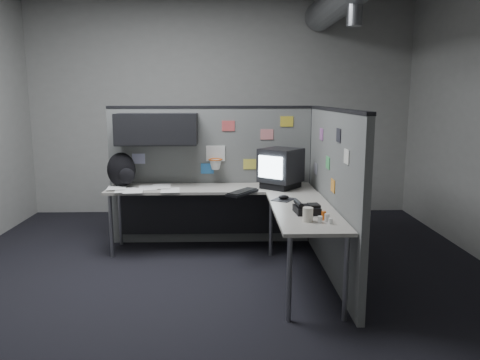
{
  "coord_description": "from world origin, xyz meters",
  "views": [
    {
      "loc": [
        0.09,
        -4.18,
        1.74
      ],
      "look_at": [
        0.21,
        0.35,
        0.92
      ],
      "focal_mm": 35.0,
      "sensor_mm": 36.0,
      "label": 1
    }
  ],
  "objects_px": {
    "phone": "(306,209)",
    "backpack": "(122,170)",
    "monitor": "(281,168)",
    "desk": "(233,203)",
    "keyboard": "(242,192)"
  },
  "relations": [
    {
      "from": "phone",
      "to": "backpack",
      "type": "bearing_deg",
      "value": 151.28
    },
    {
      "from": "phone",
      "to": "monitor",
      "type": "bearing_deg",
      "value": 99.88
    },
    {
      "from": "desk",
      "to": "keyboard",
      "type": "distance_m",
      "value": 0.19
    },
    {
      "from": "keyboard",
      "to": "phone",
      "type": "relative_size",
      "value": 1.78
    },
    {
      "from": "monitor",
      "to": "keyboard",
      "type": "distance_m",
      "value": 0.58
    },
    {
      "from": "desk",
      "to": "phone",
      "type": "bearing_deg",
      "value": -55.67
    },
    {
      "from": "keyboard",
      "to": "backpack",
      "type": "bearing_deg",
      "value": 151.6
    },
    {
      "from": "phone",
      "to": "keyboard",
      "type": "bearing_deg",
      "value": 127.85
    },
    {
      "from": "backpack",
      "to": "monitor",
      "type": "bearing_deg",
      "value": -20.97
    },
    {
      "from": "desk",
      "to": "monitor",
      "type": "bearing_deg",
      "value": 23.01
    },
    {
      "from": "phone",
      "to": "backpack",
      "type": "xyz_separation_m",
      "value": [
        -1.87,
        1.25,
        0.15
      ]
    },
    {
      "from": "phone",
      "to": "desk",
      "type": "bearing_deg",
      "value": 129.38
    },
    {
      "from": "monitor",
      "to": "backpack",
      "type": "relative_size",
      "value": 1.39
    },
    {
      "from": "keyboard",
      "to": "backpack",
      "type": "xyz_separation_m",
      "value": [
        -1.34,
        0.43,
        0.17
      ]
    },
    {
      "from": "keyboard",
      "to": "phone",
      "type": "height_order",
      "value": "phone"
    }
  ]
}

